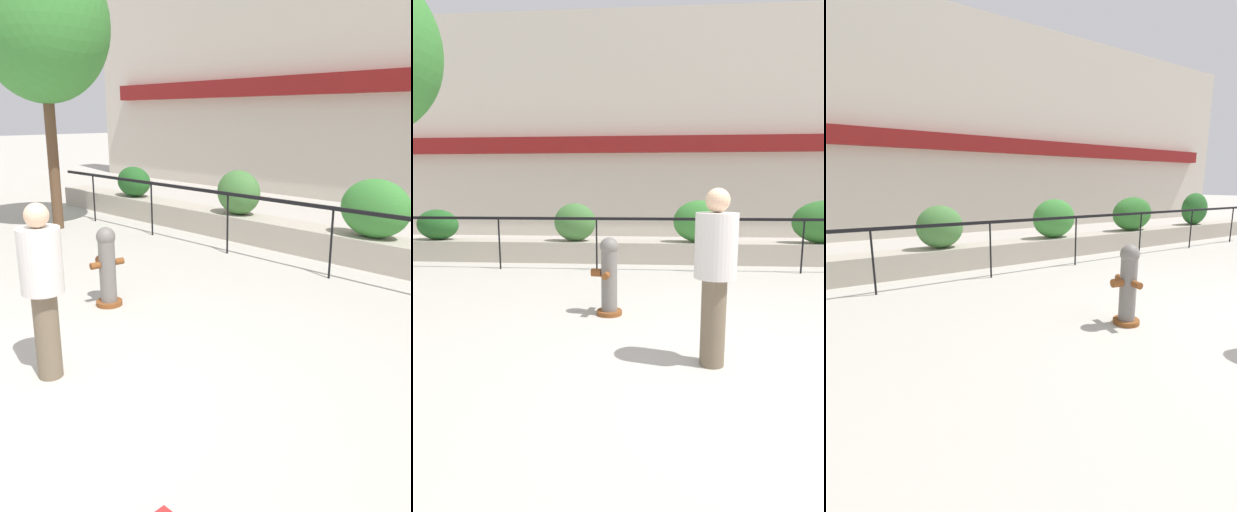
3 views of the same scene
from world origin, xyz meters
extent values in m
plane|color=#B2ADA3|center=(0.00, 0.00, 0.00)|extent=(120.00, 120.00, 0.00)
cube|color=#ADA393|center=(0.00, 6.00, 0.25)|extent=(18.00, 0.70, 0.50)
cube|color=black|center=(0.00, 4.90, 1.12)|extent=(15.00, 0.05, 0.06)
cylinder|color=black|center=(-6.43, 4.90, 0.57)|extent=(0.04, 0.04, 1.15)
cylinder|color=black|center=(-4.29, 4.90, 0.57)|extent=(0.04, 0.04, 1.15)
cylinder|color=black|center=(-2.14, 4.90, 0.57)|extent=(0.04, 0.04, 1.15)
cylinder|color=black|center=(0.00, 4.90, 0.57)|extent=(0.04, 0.04, 1.15)
ellipsoid|color=#235B23|center=(-6.27, 6.00, 0.87)|extent=(1.03, 0.66, 0.75)
ellipsoid|color=#427538|center=(-2.81, 6.00, 0.96)|extent=(1.00, 0.70, 0.91)
ellipsoid|color=#387F33|center=(0.15, 6.00, 0.99)|extent=(1.21, 0.70, 0.98)
cylinder|color=brown|center=(-1.56, 1.81, 0.03)|extent=(0.40, 0.40, 0.06)
cylinder|color=slate|center=(-1.56, 1.81, 0.48)|extent=(0.25, 0.25, 0.85)
sphere|color=slate|center=(-1.56, 1.81, 0.95)|extent=(0.25, 0.25, 0.25)
cylinder|color=brown|center=(-1.74, 1.84, 0.59)|extent=(0.16, 0.13, 0.11)
cylinder|color=brown|center=(-1.54, 1.98, 0.59)|extent=(0.11, 0.14, 0.09)
cylinder|color=brown|center=(-1.59, 1.64, 0.59)|extent=(0.11, 0.14, 0.09)
cylinder|color=brown|center=(-6.38, 3.87, 1.51)|extent=(0.24, 0.24, 3.02)
ellipsoid|color=#387F33|center=(-6.38, 3.87, 4.29)|extent=(2.98, 2.68, 3.13)
cylinder|color=brown|center=(-0.39, 0.27, 0.44)|extent=(0.27, 0.27, 0.88)
cylinder|color=silver|center=(-0.39, 0.27, 1.19)|extent=(0.45, 0.45, 0.62)
sphere|color=#D6AD89|center=(-0.39, 0.27, 1.61)|extent=(0.23, 0.23, 0.23)
camera|label=1|loc=(3.78, -1.87, 2.48)|focal=35.00mm
camera|label=2|loc=(-1.02, -3.52, 1.70)|focal=28.00mm
camera|label=3|loc=(-4.90, -1.24, 1.83)|focal=24.00mm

